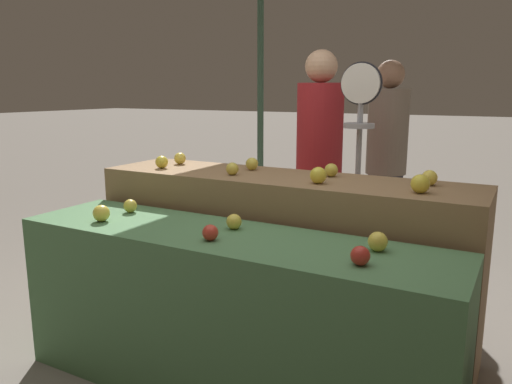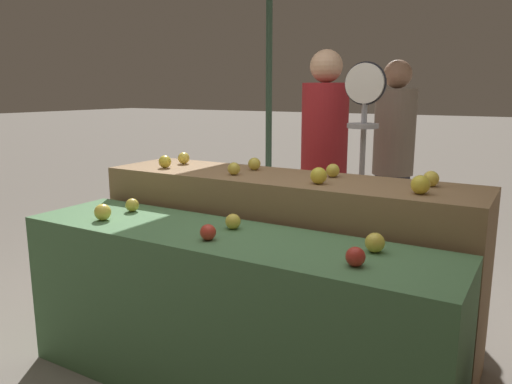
% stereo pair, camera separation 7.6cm
% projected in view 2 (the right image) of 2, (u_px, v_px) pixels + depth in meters
% --- Properties ---
extents(display_counter_front, '(2.19, 0.55, 0.82)m').
position_uv_depth(display_counter_front, '(225.00, 315.00, 2.43)').
color(display_counter_front, '#4C7A4C').
rests_on(display_counter_front, ground_plane).
extents(display_counter_back, '(2.19, 0.55, 1.01)m').
position_uv_depth(display_counter_back, '(282.00, 261.00, 2.92)').
color(display_counter_back, olive).
rests_on(display_counter_back, ground_plane).
extents(apple_front_0, '(0.09, 0.09, 0.09)m').
position_uv_depth(apple_front_0, '(103.00, 212.00, 2.59)').
color(apple_front_0, yellow).
rests_on(apple_front_0, display_counter_front).
extents(apple_front_1, '(0.07, 0.07, 0.07)m').
position_uv_depth(apple_front_1, '(208.00, 232.00, 2.25)').
color(apple_front_1, red).
rests_on(apple_front_1, display_counter_front).
extents(apple_front_2, '(0.08, 0.08, 0.08)m').
position_uv_depth(apple_front_2, '(355.00, 257.00, 1.91)').
color(apple_front_2, '#B72D23').
rests_on(apple_front_2, display_counter_front).
extents(apple_front_3, '(0.07, 0.07, 0.07)m').
position_uv_depth(apple_front_3, '(132.00, 205.00, 2.78)').
color(apple_front_3, gold).
rests_on(apple_front_3, display_counter_front).
extents(apple_front_4, '(0.08, 0.08, 0.08)m').
position_uv_depth(apple_front_4, '(233.00, 221.00, 2.43)').
color(apple_front_4, yellow).
rests_on(apple_front_4, display_counter_front).
extents(apple_front_5, '(0.08, 0.08, 0.08)m').
position_uv_depth(apple_front_5, '(375.00, 243.00, 2.08)').
color(apple_front_5, yellow).
rests_on(apple_front_5, display_counter_front).
extents(apple_back_0, '(0.08, 0.08, 0.08)m').
position_uv_depth(apple_back_0, '(165.00, 162.00, 3.11)').
color(apple_back_0, gold).
rests_on(apple_back_0, display_counter_back).
extents(apple_back_1, '(0.07, 0.07, 0.07)m').
position_uv_depth(apple_back_1, '(234.00, 169.00, 2.85)').
color(apple_back_1, gold).
rests_on(apple_back_1, display_counter_back).
extents(apple_back_2, '(0.09, 0.09, 0.09)m').
position_uv_depth(apple_back_2, '(319.00, 176.00, 2.58)').
color(apple_back_2, gold).
rests_on(apple_back_2, display_counter_back).
extents(apple_back_3, '(0.09, 0.09, 0.09)m').
position_uv_depth(apple_back_3, '(420.00, 185.00, 2.32)').
color(apple_back_3, gold).
rests_on(apple_back_3, display_counter_back).
extents(apple_back_4, '(0.08, 0.08, 0.08)m').
position_uv_depth(apple_back_4, '(184.00, 158.00, 3.28)').
color(apple_back_4, yellow).
rests_on(apple_back_4, display_counter_back).
extents(apple_back_5, '(0.08, 0.08, 0.08)m').
position_uv_depth(apple_back_5, '(254.00, 164.00, 3.03)').
color(apple_back_5, gold).
rests_on(apple_back_5, display_counter_back).
extents(apple_back_6, '(0.08, 0.08, 0.08)m').
position_uv_depth(apple_back_6, '(333.00, 170.00, 2.78)').
color(apple_back_6, gold).
rests_on(apple_back_6, display_counter_back).
extents(apple_back_7, '(0.08, 0.08, 0.08)m').
position_uv_depth(apple_back_7, '(431.00, 179.00, 2.51)').
color(apple_back_7, yellow).
rests_on(apple_back_7, display_counter_back).
extents(produce_scale, '(0.27, 0.20, 1.66)m').
position_uv_depth(produce_scale, '(363.00, 135.00, 3.20)').
color(produce_scale, '#99999E').
rests_on(produce_scale, ground_plane).
extents(person_vendor_at_scale, '(0.43, 0.43, 1.77)m').
position_uv_depth(person_vendor_at_scale, '(324.00, 153.00, 3.64)').
color(person_vendor_at_scale, '#2D2D38').
rests_on(person_vendor_at_scale, ground_plane).
extents(person_customer_left, '(0.45, 0.45, 1.73)m').
position_uv_depth(person_customer_left, '(394.00, 149.00, 4.11)').
color(person_customer_left, '#2D2D38').
rests_on(person_customer_left, ground_plane).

